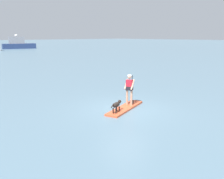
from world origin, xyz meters
The scene contains 5 objects.
ground_plane centered at (0.00, 0.00, 0.00)m, with size 400.00×400.00×0.00m, color slate.
paddleboard centered at (0.22, 0.07, 0.05)m, with size 3.47×1.68×0.10m.
person_paddler centered at (0.50, 0.16, 1.07)m, with size 0.67×0.57×1.68m.
dog centered at (-0.91, -0.29, 0.46)m, with size 1.03×0.41×0.55m.
moored_boat_far_port centered at (21.89, 63.38, 1.29)m, with size 9.50×4.76×4.08m.
Camera 1 is at (-9.28, -8.71, 3.83)m, focal length 40.02 mm.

